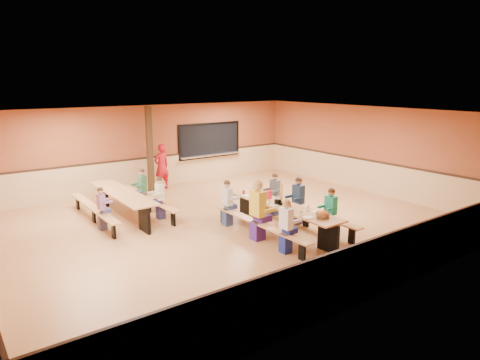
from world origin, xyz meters
TOP-DOWN VIEW (x-y plane):
  - ground at (0.00, 0.00)m, footprint 12.00×12.00m
  - room_envelope at (0.00, 0.00)m, footprint 12.04×10.04m
  - kitchen_pass_through at (2.60, 4.96)m, footprint 2.78×0.28m
  - structural_post at (-0.20, 4.40)m, footprint 0.18×0.18m
  - cafeteria_table_main at (0.78, -1.47)m, footprint 1.91×3.70m
  - cafeteria_table_second at (-2.09, 2.25)m, footprint 1.91×3.70m
  - seated_child_white_left at (-0.05, -2.48)m, footprint 0.39×0.32m
  - seated_adult_yellow at (-0.05, -1.45)m, footprint 0.50×0.41m
  - seated_child_grey_left at (-0.05, -0.12)m, footprint 0.38×0.31m
  - seated_child_teal_right at (1.60, -2.31)m, footprint 0.37×0.31m
  - seated_child_navy_right at (1.60, -1.14)m, footprint 0.41×0.34m
  - seated_child_char_right at (1.60, -0.17)m, footprint 0.38×0.31m
  - seated_child_purple_sec at (-2.91, 1.52)m, footprint 0.33×0.27m
  - seated_child_green_sec at (-1.26, 2.68)m, footprint 0.38×0.31m
  - seated_child_tan_sec at (-1.26, 1.47)m, footprint 0.36×0.30m
  - standing_woman at (0.29, 4.55)m, footprint 0.67×0.51m
  - punch_pitcher at (0.89, -0.76)m, footprint 0.16×0.16m
  - chip_bowl at (0.84, -2.76)m, footprint 0.32×0.32m
  - napkin_dispenser at (0.71, -1.31)m, footprint 0.10×0.14m
  - condiment_mustard at (0.66, -1.72)m, footprint 0.06×0.06m
  - condiment_ketchup at (0.57, -1.93)m, footprint 0.06×0.06m
  - table_paddle at (0.77, -1.37)m, footprint 0.16×0.16m
  - place_settings at (0.78, -1.47)m, footprint 0.65×3.30m

SIDE VIEW (x-z plane):
  - ground at x=0.00m, z-range 0.00..0.00m
  - cafeteria_table_main at x=0.78m, z-range 0.16..0.90m
  - cafeteria_table_second at x=-2.09m, z-range 0.16..0.90m
  - seated_child_purple_sec at x=-2.91m, z-range 0.00..1.13m
  - seated_child_tan_sec at x=-1.26m, z-range 0.00..1.19m
  - seated_child_teal_right at x=1.60m, z-range 0.00..1.22m
  - seated_child_char_right at x=1.60m, z-range 0.00..1.23m
  - seated_child_green_sec at x=-1.26m, z-range 0.00..1.23m
  - seated_child_grey_left at x=-0.05m, z-range 0.00..1.23m
  - seated_child_white_left at x=-0.05m, z-range 0.00..1.25m
  - seated_child_navy_right at x=1.60m, z-range 0.00..1.29m
  - room_envelope at x=0.00m, z-range -0.82..2.20m
  - seated_adult_yellow at x=-0.05m, z-range 0.00..1.48m
  - place_settings at x=0.78m, z-range 0.74..0.85m
  - napkin_dispenser at x=0.71m, z-range 0.74..0.87m
  - chip_bowl at x=0.84m, z-range 0.74..0.89m
  - condiment_mustard at x=0.66m, z-range 0.74..0.91m
  - condiment_ketchup at x=0.57m, z-range 0.74..0.91m
  - standing_woman at x=0.29m, z-range 0.00..1.66m
  - punch_pitcher at x=0.89m, z-range 0.74..0.96m
  - table_paddle at x=0.77m, z-range 0.60..1.16m
  - kitchen_pass_through at x=2.60m, z-range 0.80..2.18m
  - structural_post at x=-0.20m, z-range 0.00..3.00m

